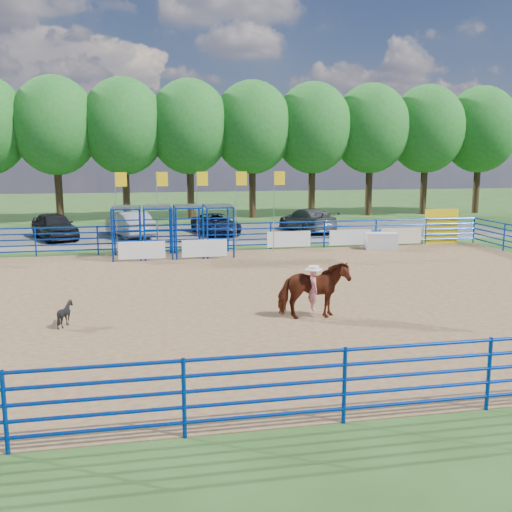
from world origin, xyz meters
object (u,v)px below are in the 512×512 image
horse_and_rider (313,289)px  car_c (216,224)px  announcer_table (381,241)px  calf (65,314)px  car_a (54,226)px  car_b (130,224)px  car_d (307,220)px

horse_and_rider → car_c: size_ratio=0.49×
announcer_table → calf: announcer_table is taller
car_a → car_c: 9.87m
car_a → car_b: car_a is taller
announcer_table → horse_and_rider: 14.17m
car_c → car_b: bearing=169.7°
car_a → car_d: car_a is taller
calf → car_a: 19.03m
announcer_table → calf: size_ratio=2.24×
car_c → car_d: car_d is taller
horse_and_rider → car_d: (5.57, 20.00, -0.18)m
car_d → car_c: bearing=-10.7°
car_c → announcer_table: bearing=-57.4°
calf → car_a: size_ratio=0.16×
car_b → car_d: 11.59m
announcer_table → car_b: car_b is taller
calf → car_c: size_ratio=0.16×
announcer_table → car_d: car_d is taller
calf → announcer_table: bearing=-78.4°
announcer_table → horse_and_rider: horse_and_rider is taller
announcer_table → car_d: bearing=103.1°
calf → car_a: car_a is taller
announcer_table → car_d: (-1.84, 7.94, 0.31)m
car_b → car_d: car_b is taller
calf → car_d: bearing=-59.8°
car_a → car_c: (9.87, 0.40, -0.16)m
car_d → announcer_table: bearing=90.9°
car_c → horse_and_rider: bearing=-101.5°
horse_and_rider → car_a: horse_and_rider is taller
horse_and_rider → calf: size_ratio=3.11×
horse_and_rider → car_b: 20.48m
calf → car_c: car_c is taller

